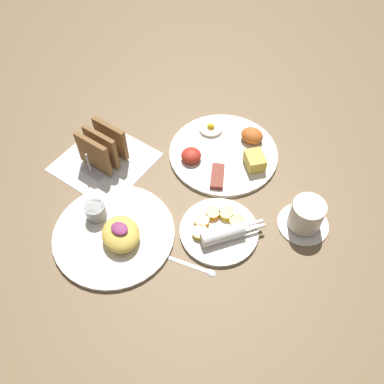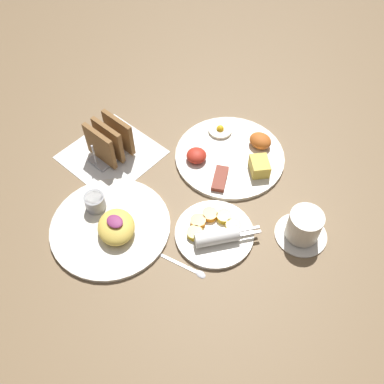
# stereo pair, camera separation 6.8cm
# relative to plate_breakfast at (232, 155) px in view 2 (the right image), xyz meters

# --- Properties ---
(ground_plane) EXTENTS (3.00, 3.00, 0.00)m
(ground_plane) POSITION_rel_plate_breakfast_xyz_m (-0.02, -0.20, -0.01)
(ground_plane) COLOR brown
(napkin_flat) EXTENTS (0.22, 0.22, 0.00)m
(napkin_flat) POSITION_rel_plate_breakfast_xyz_m (-0.25, -0.20, -0.01)
(napkin_flat) COLOR white
(napkin_flat) RESTS_ON ground_plane
(plate_breakfast) EXTENTS (0.29, 0.29, 0.05)m
(plate_breakfast) POSITION_rel_plate_breakfast_xyz_m (0.00, 0.00, 0.00)
(plate_breakfast) COLOR silver
(plate_breakfast) RESTS_ON ground_plane
(plate_condiments) EXTENTS (0.18, 0.18, 0.04)m
(plate_condiments) POSITION_rel_plate_breakfast_xyz_m (0.12, -0.21, 0.00)
(plate_condiments) COLOR silver
(plate_condiments) RESTS_ON ground_plane
(plate_foreground) EXTENTS (0.28, 0.28, 0.06)m
(plate_foreground) POSITION_rel_plate_breakfast_xyz_m (-0.08, -0.36, 0.00)
(plate_foreground) COLOR silver
(plate_foreground) RESTS_ON ground_plane
(toast_rack) EXTENTS (0.10, 0.12, 0.10)m
(toast_rack) POSITION_rel_plate_breakfast_xyz_m (-0.25, -0.20, 0.04)
(toast_rack) COLOR #B7B7BC
(toast_rack) RESTS_ON ground_plane
(coffee_cup) EXTENTS (0.12, 0.12, 0.08)m
(coffee_cup) POSITION_rel_plate_breakfast_xyz_m (0.27, -0.08, 0.03)
(coffee_cup) COLOR silver
(coffee_cup) RESTS_ON ground_plane
(teaspoon) EXTENTS (0.13, 0.04, 0.01)m
(teaspoon) POSITION_rel_plate_breakfast_xyz_m (0.13, -0.32, -0.01)
(teaspoon) COLOR silver
(teaspoon) RESTS_ON ground_plane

